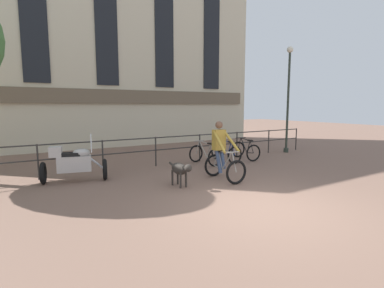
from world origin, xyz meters
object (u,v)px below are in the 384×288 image
(parked_motorcycle, at_px, (74,163))
(parked_bicycle_mid_left, at_px, (226,152))
(street_lamp, at_px, (288,94))
(dog, at_px, (180,169))
(parked_bicycle_mid_right, at_px, (246,150))
(parked_bicycle_near_lamp, at_px, (205,155))
(cyclist_with_bike, at_px, (222,153))

(parked_motorcycle, xyz_separation_m, parked_bicycle_mid_left, (5.58, 0.17, -0.20))
(street_lamp, bearing_deg, parked_motorcycle, -176.70)
(parked_motorcycle, distance_m, parked_bicycle_mid_left, 5.59)
(dog, distance_m, parked_bicycle_mid_right, 4.78)
(dog, bearing_deg, parked_bicycle_near_lamp, 38.76)
(parked_bicycle_mid_left, bearing_deg, street_lamp, -173.20)
(parked_bicycle_mid_left, relative_size, parked_bicycle_mid_right, 0.96)
(parked_bicycle_mid_left, xyz_separation_m, parked_bicycle_mid_right, (0.98, 0.00, 0.00))
(parked_bicycle_near_lamp, relative_size, parked_bicycle_mid_left, 1.05)
(parked_motorcycle, bearing_deg, parked_bicycle_mid_right, -74.45)
(parked_motorcycle, xyz_separation_m, parked_bicycle_near_lamp, (4.60, 0.17, -0.20))
(cyclist_with_bike, relative_size, parked_bicycle_near_lamp, 1.44)
(parked_bicycle_mid_right, bearing_deg, street_lamp, -166.13)
(parked_bicycle_mid_right, bearing_deg, parked_bicycle_mid_left, 6.33)
(cyclist_with_bike, height_order, parked_bicycle_near_lamp, cyclist_with_bike)
(cyclist_with_bike, relative_size, dog, 1.64)
(street_lamp, bearing_deg, dog, -160.16)
(parked_bicycle_near_lamp, relative_size, street_lamp, 0.25)
(parked_bicycle_mid_left, bearing_deg, parked_motorcycle, 2.90)
(parked_bicycle_near_lamp, distance_m, parked_bicycle_mid_right, 1.96)
(street_lamp, bearing_deg, parked_bicycle_mid_left, -174.39)
(street_lamp, bearing_deg, parked_bicycle_near_lamp, -175.53)
(parked_bicycle_near_lamp, distance_m, parked_bicycle_mid_left, 0.98)
(cyclist_with_bike, xyz_separation_m, dog, (-1.45, -0.08, -0.29))
(parked_bicycle_near_lamp, xyz_separation_m, street_lamp, (4.79, 0.37, 2.30))
(cyclist_with_bike, distance_m, street_lamp, 6.44)
(dog, relative_size, parked_bicycle_mid_right, 0.88)
(cyclist_with_bike, bearing_deg, parked_motorcycle, 155.39)
(parked_motorcycle, xyz_separation_m, parked_bicycle_mid_right, (6.56, 0.17, -0.20))
(dog, xyz_separation_m, parked_motorcycle, (-2.31, 2.01, 0.09))
(cyclist_with_bike, xyz_separation_m, parked_bicycle_near_lamp, (0.84, 2.10, -0.41))
(parked_motorcycle, distance_m, parked_bicycle_mid_right, 6.57)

